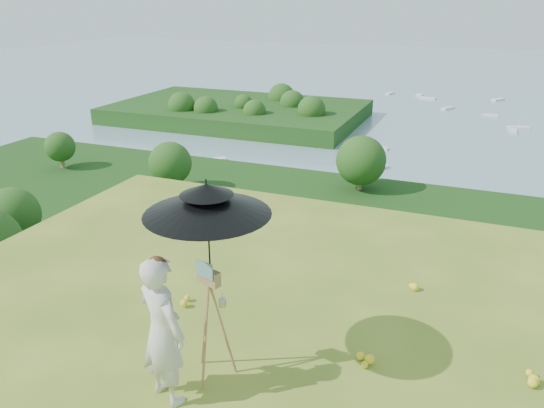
% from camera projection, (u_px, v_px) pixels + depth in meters
% --- Properties ---
extents(forest_slope, '(140.00, 56.00, 22.00)m').
position_uv_depth(forest_slope, '(427.00, 408.00, 45.92)').
color(forest_slope, '#14350E').
rests_on(forest_slope, bay_water).
extents(shoreline_tier, '(170.00, 28.00, 8.00)m').
position_uv_depth(shoreline_tier, '(453.00, 272.00, 83.03)').
color(shoreline_tier, slate).
rests_on(shoreline_tier, bay_water).
extents(bay_water, '(700.00, 700.00, 0.00)m').
position_uv_depth(bay_water, '(484.00, 93.00, 224.83)').
color(bay_water, gray).
rests_on(bay_water, ground).
extents(peninsula, '(90.00, 60.00, 12.00)m').
position_uv_depth(peninsula, '(238.00, 104.00, 175.63)').
color(peninsula, '#14350E').
rests_on(peninsula, bay_water).
extents(slope_trees, '(110.00, 50.00, 6.00)m').
position_uv_depth(slope_trees, '(447.00, 265.00, 40.81)').
color(slope_trees, '#254F17').
rests_on(slope_trees, forest_slope).
extents(harbor_town, '(110.00, 22.00, 5.00)m').
position_uv_depth(harbor_town, '(458.00, 234.00, 80.65)').
color(harbor_town, silver).
rests_on(harbor_town, shoreline_tier).
extents(moored_boats, '(140.00, 140.00, 0.70)m').
position_uv_depth(moored_boats, '(433.00, 131.00, 160.80)').
color(moored_boats, white).
rests_on(moored_boats, bay_water).
extents(painter, '(0.76, 0.63, 1.78)m').
position_uv_depth(painter, '(162.00, 331.00, 5.73)').
color(painter, beige).
rests_on(painter, ground).
extents(field_easel, '(0.73, 0.73, 1.55)m').
position_uv_depth(field_easel, '(211.00, 319.00, 6.12)').
color(field_easel, '#9D6641').
rests_on(field_easel, ground).
extents(sun_umbrella, '(1.64, 1.64, 1.21)m').
position_uv_depth(sun_umbrella, '(208.00, 232.00, 5.74)').
color(sun_umbrella, black).
rests_on(sun_umbrella, field_easel).
extents(painter_cap, '(0.29, 0.31, 0.10)m').
position_uv_depth(painter_cap, '(156.00, 262.00, 5.42)').
color(painter_cap, '#CB706F').
rests_on(painter_cap, painter).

